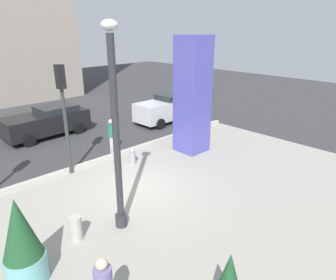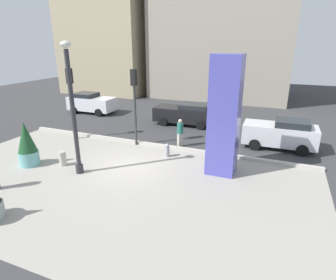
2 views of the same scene
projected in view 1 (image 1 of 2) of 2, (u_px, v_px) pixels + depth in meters
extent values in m
plane|color=#38383A|center=(84.00, 158.00, 14.50)|extent=(60.00, 60.00, 0.00)
cube|color=#9E998E|center=(175.00, 209.00, 10.45)|extent=(18.00, 10.00, 0.02)
cube|color=#B7B2A8|center=(94.00, 162.00, 13.88)|extent=(18.00, 0.24, 0.16)
cylinder|color=#2D2D33|center=(121.00, 220.00, 9.51)|extent=(0.36, 0.36, 0.40)
cylinder|color=#2D2D33|center=(116.00, 140.00, 8.61)|extent=(0.20, 0.20, 5.64)
ellipsoid|color=silver|center=(109.00, 25.00, 7.57)|extent=(0.44, 0.44, 0.28)
cube|color=#4C4CAD|center=(192.00, 96.00, 14.50)|extent=(1.30, 1.30, 5.45)
cylinder|color=#6BB2B2|center=(27.00, 268.00, 7.41)|extent=(0.97, 0.97, 0.73)
cylinder|color=#382819|center=(24.00, 256.00, 7.29)|extent=(0.89, 0.89, 0.04)
cone|color=#1E4C28|center=(19.00, 228.00, 7.02)|extent=(0.91, 0.91, 1.52)
cone|color=#1E4C28|center=(229.00, 278.00, 5.94)|extent=(0.63, 0.63, 1.16)
cylinder|color=#99999E|center=(133.00, 158.00, 13.81)|extent=(0.26, 0.26, 0.55)
sphere|color=#99999E|center=(132.00, 150.00, 13.69)|extent=(0.24, 0.24, 0.24)
cylinder|color=#99999E|center=(136.00, 156.00, 13.91)|extent=(0.12, 0.10, 0.10)
cylinder|color=#B2ADA3|center=(76.00, 228.00, 8.84)|extent=(0.36, 0.36, 0.75)
cylinder|color=#333833|center=(67.00, 133.00, 12.39)|extent=(0.14, 0.14, 3.56)
cube|color=black|center=(60.00, 77.00, 11.62)|extent=(0.28, 0.32, 0.90)
sphere|color=green|center=(58.00, 76.00, 11.74)|extent=(0.18, 0.18, 0.18)
cube|color=black|center=(46.00, 122.00, 17.16)|extent=(4.62, 2.06, 1.01)
cube|color=#1E2328|center=(56.00, 108.00, 17.39)|extent=(2.11, 1.72, 0.33)
cylinder|color=black|center=(29.00, 141.00, 15.75)|extent=(0.65, 0.25, 0.64)
cylinder|color=black|center=(14.00, 133.00, 16.96)|extent=(0.65, 0.25, 0.64)
cylinder|color=black|center=(78.00, 128.00, 17.67)|extent=(0.65, 0.25, 0.64)
cylinder|color=black|center=(62.00, 122.00, 18.87)|extent=(0.65, 0.25, 0.64)
cube|color=silver|center=(165.00, 109.00, 19.69)|extent=(4.08, 1.77, 1.11)
cube|color=#1E2328|center=(172.00, 96.00, 19.84)|extent=(1.85, 1.53, 0.36)
cylinder|color=black|center=(160.00, 124.00, 18.47)|extent=(0.64, 0.23, 0.64)
cylinder|color=black|center=(142.00, 118.00, 19.60)|extent=(0.64, 0.23, 0.64)
cylinder|color=black|center=(188.00, 116.00, 20.13)|extent=(0.64, 0.23, 0.64)
cylinder|color=black|center=(170.00, 111.00, 21.26)|extent=(0.64, 0.23, 0.64)
cube|color=#B2AD9E|center=(112.00, 144.00, 15.01)|extent=(0.32, 0.34, 0.83)
cylinder|color=#236656|center=(111.00, 130.00, 14.75)|extent=(0.50, 0.50, 0.62)
sphere|color=beige|center=(111.00, 122.00, 14.61)|extent=(0.22, 0.22, 0.22)
sphere|color=beige|center=(102.00, 264.00, 5.76)|extent=(0.24, 0.24, 0.24)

